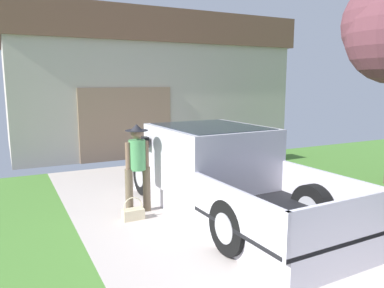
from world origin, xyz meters
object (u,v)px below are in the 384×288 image
Objects in this scene: house_with_garage at (141,83)px; pickup_truck at (215,172)px; handbag at (133,213)px; person_with_hat at (137,162)px; wheeled_trash_bin at (260,143)px.

pickup_truck is at bearing -99.71° from house_with_garage.
house_with_garage reaches higher than pickup_truck.
pickup_truck is 12.58× the size of handbag.
person_with_hat is 1.62× the size of wheeled_trash_bin.
pickup_truck is 4.76m from wheeled_trash_bin.
house_with_garage is (1.38, 8.09, 1.65)m from pickup_truck.
wheeled_trash_bin is at bearing -66.54° from house_with_garage.
house_with_garage is at bearing 113.46° from wheeled_trash_bin.
person_with_hat reaches higher than wheeled_trash_bin.
pickup_truck reaches higher than handbag.
wheeled_trash_bin reaches higher than handbag.
house_with_garage reaches higher than person_with_hat.
pickup_truck is at bearing -5.96° from handbag.
handbag is (-1.57, 0.16, -0.61)m from pickup_truck.
house_with_garage is 9.70× the size of wheeled_trash_bin.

